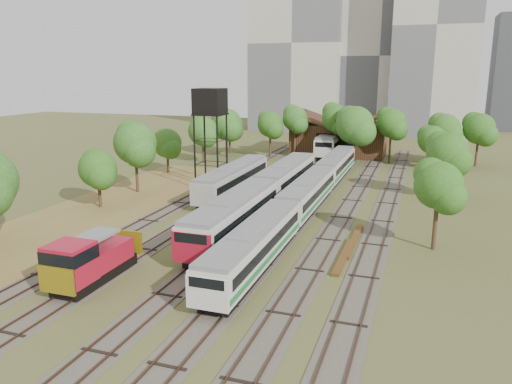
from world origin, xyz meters
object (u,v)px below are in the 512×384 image
(railcar_red_set, at_px, (264,194))
(railcar_green_set, at_px, (308,194))
(water_tower, at_px, (210,104))
(shunter_locomotive, at_px, (87,262))

(railcar_red_set, xyz_separation_m, railcar_green_set, (4.00, 2.65, -0.24))
(railcar_red_set, distance_m, water_tower, 16.40)
(railcar_green_set, distance_m, water_tower, 18.08)
(railcar_green_set, bearing_deg, water_tower, 153.89)
(railcar_red_set, distance_m, railcar_green_set, 4.80)
(water_tower, bearing_deg, railcar_red_set, -43.26)
(railcar_red_set, xyz_separation_m, water_tower, (-10.22, 9.62, 8.48))
(shunter_locomotive, height_order, water_tower, water_tower)
(water_tower, bearing_deg, shunter_locomotive, -82.18)
(railcar_green_set, height_order, shunter_locomotive, shunter_locomotive)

